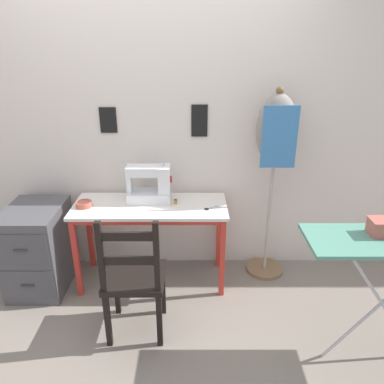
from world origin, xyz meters
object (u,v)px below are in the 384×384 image
(thread_spool_near_machine, at_px, (175,202))
(dress_form, at_px, (275,143))
(wooden_chair, at_px, (134,279))
(filing_cabinet, at_px, (38,248))
(fabric_bowl, at_px, (83,204))
(scissors, at_px, (209,208))
(sewing_machine, at_px, (151,185))

(thread_spool_near_machine, xyz_separation_m, dress_form, (0.77, 0.11, 0.45))
(wooden_chair, xyz_separation_m, filing_cabinet, (-0.85, 0.54, -0.09))
(fabric_bowl, distance_m, scissors, 0.98)
(fabric_bowl, height_order, filing_cabinet, fabric_bowl)
(sewing_machine, height_order, fabric_bowl, sewing_machine)
(wooden_chair, distance_m, filing_cabinet, 1.01)
(sewing_machine, xyz_separation_m, fabric_bowl, (-0.52, -0.11, -0.12))
(scissors, xyz_separation_m, filing_cabinet, (-1.38, -0.00, -0.35))
(wooden_chair, xyz_separation_m, dress_form, (1.03, 0.74, 0.73))
(fabric_bowl, height_order, scissors, fabric_bowl)
(sewing_machine, bearing_deg, wooden_chair, -95.20)
(thread_spool_near_machine, relative_size, dress_form, 0.02)
(filing_cabinet, relative_size, dress_form, 0.44)
(filing_cabinet, bearing_deg, wooden_chair, -32.27)
(thread_spool_near_machine, bearing_deg, sewing_machine, 163.02)
(sewing_machine, distance_m, wooden_chair, 0.80)
(fabric_bowl, relative_size, scissors, 0.93)
(sewing_machine, distance_m, thread_spool_near_machine, 0.23)
(wooden_chair, bearing_deg, scissors, 45.94)
(thread_spool_near_machine, relative_size, wooden_chair, 0.04)
(wooden_chair, bearing_deg, sewing_machine, 84.80)
(thread_spool_near_machine, xyz_separation_m, filing_cabinet, (-1.11, -0.09, -0.37))
(wooden_chair, bearing_deg, dress_form, 35.65)
(sewing_machine, height_order, thread_spool_near_machine, sewing_machine)
(scissors, relative_size, filing_cabinet, 0.19)
(wooden_chair, height_order, dress_form, dress_form)
(wooden_chair, bearing_deg, filing_cabinet, 147.73)
(sewing_machine, height_order, scissors, sewing_machine)
(wooden_chair, bearing_deg, fabric_bowl, 128.41)
(filing_cabinet, bearing_deg, thread_spool_near_machine, 4.60)
(fabric_bowl, distance_m, thread_spool_near_machine, 0.71)
(dress_form, bearing_deg, wooden_chair, -144.35)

